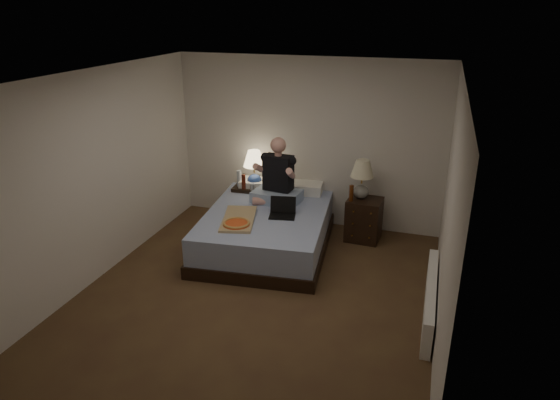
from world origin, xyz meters
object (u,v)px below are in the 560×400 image
(nightstand_left, at_px, (250,204))
(beer_bottle_right, at_px, (351,193))
(laptop, at_px, (282,208))
(pizza_box, at_px, (236,224))
(bed, at_px, (267,230))
(lamp_right, at_px, (362,179))
(beer_bottle_left, at_px, (244,182))
(person, at_px, (277,171))
(lamp_left, at_px, (254,169))
(radiator, at_px, (430,298))
(water_bottle, at_px, (239,178))
(soda_can, at_px, (252,187))
(nightstand_right, at_px, (364,219))

(nightstand_left, bearing_deg, beer_bottle_right, -10.26)
(laptop, distance_m, pizza_box, 0.67)
(bed, xyz_separation_m, lamp_right, (1.16, 0.70, 0.63))
(bed, relative_size, laptop, 6.25)
(beer_bottle_right, distance_m, pizza_box, 1.70)
(beer_bottle_left, bearing_deg, person, -19.23)
(lamp_right, height_order, person, person)
(nightstand_left, height_order, lamp_right, lamp_right)
(lamp_left, relative_size, beer_bottle_left, 2.43)
(pizza_box, height_order, radiator, pizza_box)
(beer_bottle_right, height_order, person, person)
(water_bottle, relative_size, soda_can, 2.50)
(beer_bottle_left, height_order, beer_bottle_right, beer_bottle_right)
(bed, xyz_separation_m, pizza_box, (-0.20, -0.58, 0.31))
(lamp_right, distance_m, pizza_box, 1.90)
(beer_bottle_right, height_order, pizza_box, beer_bottle_right)
(lamp_right, relative_size, laptop, 1.65)
(water_bottle, distance_m, beer_bottle_right, 1.74)
(soda_can, xyz_separation_m, radiator, (2.65, -1.61, -0.43))
(bed, distance_m, radiator, 2.43)
(lamp_left, height_order, beer_bottle_left, lamp_left)
(nightstand_right, distance_m, lamp_left, 1.79)
(lamp_left, height_order, water_bottle, lamp_left)
(soda_can, bearing_deg, nightstand_right, 1.79)
(radiator, bearing_deg, water_bottle, 149.55)
(water_bottle, bearing_deg, radiator, -30.45)
(beer_bottle_right, distance_m, person, 1.08)
(soda_can, height_order, person, person)
(soda_can, bearing_deg, beer_bottle_right, -2.13)
(person, relative_size, radiator, 0.58)
(soda_can, height_order, beer_bottle_right, beer_bottle_right)
(person, bearing_deg, radiator, -25.57)
(bed, relative_size, beer_bottle_left, 9.24)
(water_bottle, distance_m, pizza_box, 1.38)
(lamp_right, bearing_deg, nightstand_right, -29.18)
(lamp_left, distance_m, beer_bottle_left, 0.26)
(person, bearing_deg, beer_bottle_left, 167.72)
(lamp_left, height_order, pizza_box, lamp_left)
(laptop, relative_size, pizza_box, 0.45)
(bed, relative_size, radiator, 1.33)
(pizza_box, bearing_deg, radiator, -23.85)
(water_bottle, bearing_deg, soda_can, -21.38)
(lamp_left, distance_m, laptop, 1.14)
(nightstand_right, relative_size, water_bottle, 2.45)
(soda_can, bearing_deg, pizza_box, -78.76)
(nightstand_right, height_order, pizza_box, same)
(beer_bottle_right, bearing_deg, soda_can, 177.87)
(bed, distance_m, soda_can, 0.84)
(beer_bottle_left, height_order, pizza_box, beer_bottle_left)
(laptop, bearing_deg, bed, 148.11)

